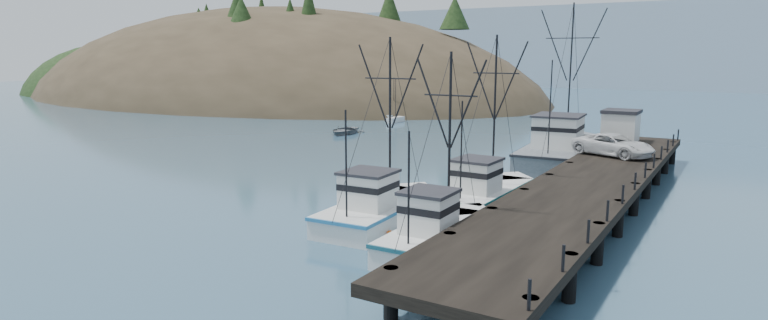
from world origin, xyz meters
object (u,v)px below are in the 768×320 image
Objects in this scene: work_vessel at (563,150)px; pier_shed at (621,125)px; trawler_far at (486,193)px; trawler_mid at (382,208)px; trawler_near at (440,233)px; pickup_truck at (614,145)px; motorboat at (344,134)px; pier at (590,183)px.

work_vessel is 5.53m from pier_shed.
trawler_far is 20.92m from pier_shed.
trawler_near is at bearing -27.88° from trawler_mid.
work_vessel reaches higher than pickup_truck.
work_vessel is 2.93× the size of pickup_truck.
pickup_truck is at bearing -83.13° from pier_shed.
trawler_near is 0.90× the size of trawler_far.
trawler_mid is at bearing -62.69° from motorboat.
pier is at bearing -43.38° from motorboat.
pier is 9.57m from pickup_truck.
work_vessel is 7.83m from pickup_truck.
trawler_far is 13.25m from pickup_truck.
work_vessel is at bearing 110.86° from pier.
pier is 3.99× the size of trawler_mid.
trawler_mid is 28.33m from pier_shed.
trawler_mid is (-9.66, -9.14, -0.87)m from pier.
motorboat is at bearing 128.37° from trawler_mid.
trawler_mid is 20.87m from pickup_truck.
trawler_mid is 1.83× the size of pickup_truck.
pier_shed reaches higher than pier.
pickup_truck is 35.56m from motorboat.
motorboat is at bearing 167.26° from work_vessel.
trawler_mid reaches higher than pier.
trawler_far is 36.73m from motorboat.
pier is 2.50× the size of work_vessel.
pier reaches higher than motorboat.
pickup_truck is at bearing 79.15° from trawler_near.
pickup_truck is (5.45, 11.91, 2.01)m from trawler_far.
pier_shed is at bearing 77.64° from trawler_far.
work_vessel reaches higher than pier_shed.
pier_shed is (4.44, 20.28, 2.60)m from trawler_far.
trawler_near reaches higher than pickup_truck.
trawler_near reaches higher than pier_shed.
trawler_mid reaches higher than motorboat.
pier is 13.75× the size of pier_shed.
work_vessel reaches higher than motorboat.
work_vessel is 3.17× the size of motorboat.
motorboat is at bearing 90.93° from pickup_truck.
pickup_truck is 1.08× the size of motorboat.
trawler_far is 0.64× the size of work_vessel.
pickup_truck reaches higher than pier.
trawler_far reaches higher than pier_shed.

